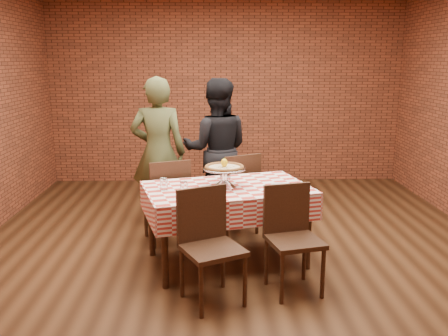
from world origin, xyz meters
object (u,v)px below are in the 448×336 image
at_px(diner_olive, 158,153).
at_px(pizza, 224,168).
at_px(condiment_caddy, 225,172).
at_px(chair_far_right, 234,192).
at_px(pizza_stand, 224,178).
at_px(chair_near_right, 295,241).
at_px(chair_near_left, 213,249).
at_px(chair_far_left, 166,200).
at_px(diner_black, 216,150).
at_px(water_glass_right, 164,184).
at_px(water_glass_left, 184,188).
at_px(table, 227,225).

bearing_deg(diner_olive, pizza, 125.30).
bearing_deg(condiment_caddy, chair_far_right, 74.09).
height_order(pizza_stand, chair_near_right, pizza_stand).
height_order(chair_near_left, chair_far_right, chair_far_right).
bearing_deg(chair_far_left, condiment_caddy, 133.76).
bearing_deg(condiment_caddy, diner_black, 89.90).
bearing_deg(condiment_caddy, chair_far_left, 150.19).
height_order(condiment_caddy, diner_black, diner_black).
relative_size(pizza, chair_near_right, 0.41).
bearing_deg(diner_olive, water_glass_right, 100.07).
bearing_deg(diner_black, water_glass_right, 73.55).
bearing_deg(chair_near_left, chair_far_right, 55.60).
bearing_deg(diner_olive, chair_near_right, 128.70).
bearing_deg(pizza, water_glass_right, -170.17).
xyz_separation_m(pizza_stand, diner_black, (-0.06, 1.37, 0.01)).
bearing_deg(water_glass_right, chair_near_right, -25.22).
bearing_deg(chair_far_right, water_glass_left, 39.02).
distance_m(condiment_caddy, chair_far_left, 0.79).
height_order(water_glass_right, chair_far_left, chair_far_left).
height_order(chair_near_right, diner_black, diner_black).
bearing_deg(water_glass_right, diner_black, 71.05).
xyz_separation_m(chair_near_left, chair_far_left, (-0.49, 1.39, -0.00)).
xyz_separation_m(pizza_stand, chair_near_right, (0.57, -0.63, -0.40)).
xyz_separation_m(chair_near_right, chair_far_left, (-1.18, 1.23, 0.01)).
bearing_deg(condiment_caddy, table, -91.50).
distance_m(water_glass_right, condiment_caddy, 0.70).
distance_m(pizza, condiment_caddy, 0.32).
relative_size(water_glass_right, condiment_caddy, 0.75).
distance_m(table, pizza_stand, 0.47).
distance_m(water_glass_right, diner_olive, 1.22).
distance_m(table, chair_near_right, 0.83).
height_order(chair_near_right, chair_far_left, chair_far_left).
height_order(condiment_caddy, chair_far_left, chair_far_left).
bearing_deg(diner_olive, pizza_stand, 125.30).
bearing_deg(chair_far_right, diner_black, -96.11).
bearing_deg(water_glass_left, chair_far_right, 65.39).
relative_size(table, diner_black, 0.88).
height_order(water_glass_left, water_glass_right, same).
relative_size(condiment_caddy, chair_far_right, 0.16).
distance_m(pizza_stand, condiment_caddy, 0.30).
bearing_deg(diner_black, diner_olive, 23.36).
bearing_deg(water_glass_left, pizza, 33.11).
height_order(pizza_stand, diner_black, diner_black).
bearing_deg(condiment_caddy, chair_near_left, -100.79).
relative_size(table, chair_far_left, 1.64).
bearing_deg(table, chair_far_right, 82.90).
bearing_deg(chair_near_left, chair_near_right, -12.20).
distance_m(water_glass_left, chair_near_left, 0.70).
xyz_separation_m(table, pizza, (-0.03, 0.00, 0.57)).
xyz_separation_m(pizza, water_glass_right, (-0.56, -0.10, -0.13)).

